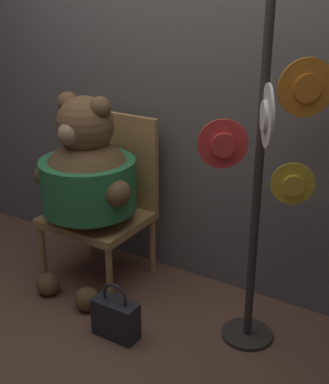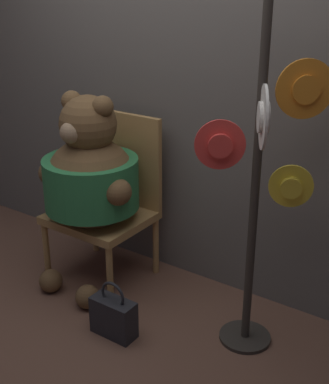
{
  "view_description": "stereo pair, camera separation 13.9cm",
  "coord_description": "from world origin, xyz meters",
  "px_view_note": "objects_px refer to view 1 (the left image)",
  "views": [
    {
      "loc": [
        1.63,
        -2.07,
        1.86
      ],
      "look_at": [
        0.21,
        0.21,
        0.75
      ],
      "focal_mm": 50.0,
      "sensor_mm": 36.0,
      "label": 1
    },
    {
      "loc": [
        1.74,
        -1.99,
        1.86
      ],
      "look_at": [
        0.21,
        0.21,
        0.75
      ],
      "focal_mm": 50.0,
      "sensor_mm": 36.0,
      "label": 2
    }
  ],
  "objects_px": {
    "chair": "(106,196)",
    "handbag_on_ground": "(116,318)",
    "teddy_bear": "(87,179)",
    "hat_display_rack": "(264,178)"
  },
  "relations": [
    {
      "from": "hat_display_rack",
      "to": "chair",
      "type": "bearing_deg",
      "value": 171.6
    },
    {
      "from": "hat_display_rack",
      "to": "handbag_on_ground",
      "type": "xyz_separation_m",
      "value": [
        -0.64,
        -0.38,
        -0.82
      ]
    },
    {
      "from": "chair",
      "to": "teddy_bear",
      "type": "relative_size",
      "value": 0.85
    },
    {
      "from": "chair",
      "to": "handbag_on_ground",
      "type": "distance_m",
      "value": 0.82
    },
    {
      "from": "handbag_on_ground",
      "to": "hat_display_rack",
      "type": "bearing_deg",
      "value": 30.41
    },
    {
      "from": "handbag_on_ground",
      "to": "chair",
      "type": "bearing_deg",
      "value": 130.61
    },
    {
      "from": "chair",
      "to": "teddy_bear",
      "type": "bearing_deg",
      "value": -85.4
    },
    {
      "from": "teddy_bear",
      "to": "hat_display_rack",
      "type": "height_order",
      "value": "hat_display_rack"
    },
    {
      "from": "teddy_bear",
      "to": "handbag_on_ground",
      "type": "height_order",
      "value": "teddy_bear"
    },
    {
      "from": "teddy_bear",
      "to": "hat_display_rack",
      "type": "relative_size",
      "value": 0.68
    }
  ]
}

